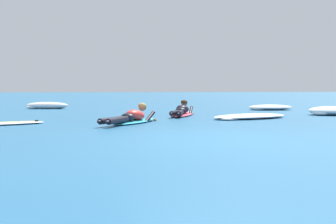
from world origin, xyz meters
TOP-DOWN VIEW (x-y plane):
  - ground_plane at (0.00, 10.00)m, footprint 120.00×120.00m
  - surfer_near at (-1.16, 3.57)m, footprint 1.66×2.39m
  - surfer_far at (0.55, 6.24)m, footprint 1.31×2.61m
  - drifting_surfboard at (-4.30, 3.54)m, footprint 2.14×1.30m
  - whitewater_front at (4.65, 9.21)m, footprint 1.85×1.32m
  - whitewater_mid_left at (-4.28, 11.22)m, footprint 1.81×0.77m
  - whitewater_mid_right at (2.30, 4.76)m, footprint 2.66×1.84m
  - whitewater_back at (5.42, 5.93)m, footprint 1.65×1.34m

SIDE VIEW (x-z plane):
  - ground_plane at x=0.00m, z-range 0.00..0.00m
  - drifting_surfboard at x=-4.30m, z-range -0.05..0.11m
  - whitewater_mid_right at x=2.30m, z-range 0.00..0.13m
  - whitewater_front at x=4.65m, z-range -0.01..0.20m
  - surfer_far at x=0.55m, z-range -0.14..0.40m
  - whitewater_back at x=5.42m, z-range -0.01..0.27m
  - whitewater_mid_left at x=-4.28m, z-range -0.01..0.27m
  - surfer_near at x=-1.16m, z-range -0.13..0.41m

